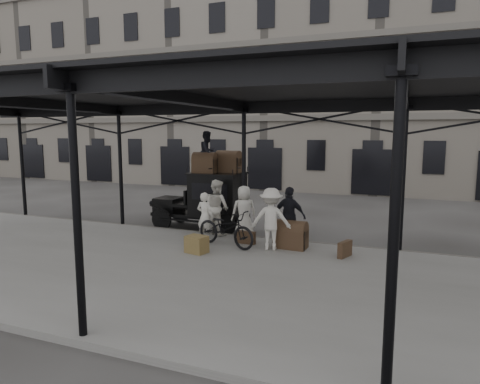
% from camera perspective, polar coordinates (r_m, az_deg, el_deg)
% --- Properties ---
extents(ground, '(120.00, 120.00, 0.00)m').
position_cam_1_polar(ground, '(12.96, -2.71, -8.38)').
color(ground, '#383533').
rests_on(ground, ground).
extents(platform, '(28.00, 8.00, 0.15)m').
position_cam_1_polar(platform, '(11.23, -6.97, -10.63)').
color(platform, slate).
rests_on(platform, ground).
extents(canopy, '(22.50, 9.00, 4.74)m').
position_cam_1_polar(canopy, '(10.94, -6.67, 12.91)').
color(canopy, black).
rests_on(canopy, ground).
extents(building_frontage, '(64.00, 8.00, 14.00)m').
position_cam_1_polar(building_frontage, '(29.97, 11.92, 14.22)').
color(building_frontage, slate).
rests_on(building_frontage, ground).
extents(taxi, '(3.65, 1.55, 2.18)m').
position_cam_1_polar(taxi, '(16.03, -4.01, -0.82)').
color(taxi, black).
rests_on(taxi, ground).
extents(porter_left, '(0.62, 0.44, 1.58)m').
position_cam_1_polar(porter_left, '(13.93, -4.70, -3.25)').
color(porter_left, silver).
rests_on(porter_left, platform).
extents(porter_midleft, '(1.15, 1.06, 1.90)m').
position_cam_1_polar(porter_midleft, '(14.68, -3.11, -2.03)').
color(porter_midleft, silver).
rests_on(porter_midleft, platform).
extents(porter_centre, '(1.01, 0.95, 1.74)m').
position_cam_1_polar(porter_centre, '(14.31, 0.54, -2.61)').
color(porter_centre, beige).
rests_on(porter_centre, platform).
extents(porter_official, '(1.13, 0.63, 1.83)m').
position_cam_1_polar(porter_official, '(13.40, 6.61, -3.20)').
color(porter_official, black).
rests_on(porter_official, platform).
extents(porter_right, '(1.31, 0.91, 1.87)m').
position_cam_1_polar(porter_right, '(12.79, 4.17, -3.61)').
color(porter_right, beige).
rests_on(porter_right, platform).
extents(bicycle, '(2.29, 1.37, 1.14)m').
position_cam_1_polar(bicycle, '(13.21, -1.91, -4.84)').
color(bicycle, black).
rests_on(bicycle, platform).
extents(porter_roof, '(0.69, 0.82, 1.52)m').
position_cam_1_polar(porter_roof, '(15.78, -4.33, 5.37)').
color(porter_roof, black).
rests_on(porter_roof, taxi).
extents(steamer_trunk_roof_near, '(0.86, 0.54, 0.62)m').
position_cam_1_polar(steamer_trunk_roof_near, '(15.69, -4.72, 3.72)').
color(steamer_trunk_roof_near, '#4B3523').
rests_on(steamer_trunk_roof_near, taxi).
extents(steamer_trunk_roof_far, '(0.97, 0.66, 0.67)m').
position_cam_1_polar(steamer_trunk_roof_far, '(15.79, -1.55, 3.85)').
color(steamer_trunk_roof_far, '#4B3523').
rests_on(steamer_trunk_roof_far, taxi).
extents(steamer_trunk_platform, '(1.01, 0.66, 0.71)m').
position_cam_1_polar(steamer_trunk_platform, '(13.15, 6.77, -5.90)').
color(steamer_trunk_platform, '#4B3523').
rests_on(steamer_trunk_platform, platform).
extents(wicker_hamper, '(0.69, 0.58, 0.50)m').
position_cam_1_polar(wicker_hamper, '(12.64, -5.81, -6.95)').
color(wicker_hamper, olive).
rests_on(wicker_hamper, platform).
extents(suitcase_upright, '(0.35, 0.61, 0.45)m').
position_cam_1_polar(suitcase_upright, '(12.52, 13.81, -7.41)').
color(suitcase_upright, '#4B3523').
rests_on(suitcase_upright, platform).
extents(suitcase_flat, '(0.61, 0.19, 0.40)m').
position_cam_1_polar(suitcase_flat, '(13.58, 0.84, -6.08)').
color(suitcase_flat, '#4B3523').
rests_on(suitcase_flat, platform).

